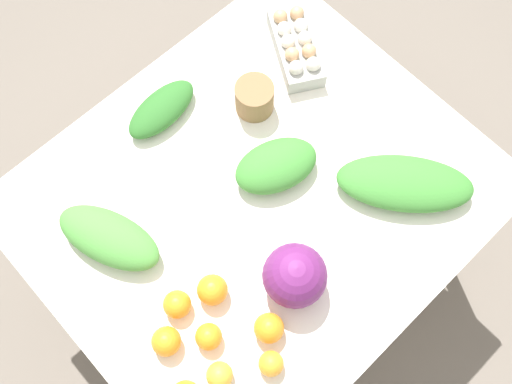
{
  "coord_description": "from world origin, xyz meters",
  "views": [
    {
      "loc": [
        0.39,
        0.41,
        2.26
      ],
      "look_at": [
        0.0,
        0.0,
        0.76
      ],
      "focal_mm": 40.0,
      "sensor_mm": 36.0,
      "label": 1
    }
  ],
  "objects_px": {
    "paper_bag": "(254,98)",
    "orange_4": "(212,290)",
    "orange_3": "(177,304)",
    "orange_6": "(219,375)",
    "orange_5": "(166,341)",
    "greens_bunch_beet_tops": "(276,166)",
    "egg_carton": "(296,45)",
    "greens_bunch_chard": "(109,238)",
    "orange_0": "(209,337)",
    "orange_1": "(271,364)",
    "orange_2": "(269,328)",
    "cabbage_purple": "(295,276)",
    "greens_bunch_scallion": "(405,184)",
    "greens_bunch_dandelion": "(161,109)"
  },
  "relations": [
    {
      "from": "paper_bag",
      "to": "orange_4",
      "type": "distance_m",
      "value": 0.58
    },
    {
      "from": "orange_3",
      "to": "orange_6",
      "type": "relative_size",
      "value": 1.1
    },
    {
      "from": "orange_3",
      "to": "orange_5",
      "type": "distance_m",
      "value": 0.1
    },
    {
      "from": "greens_bunch_beet_tops",
      "to": "paper_bag",
      "type": "bearing_deg",
      "value": -117.35
    },
    {
      "from": "egg_carton",
      "to": "orange_4",
      "type": "relative_size",
      "value": 3.66
    },
    {
      "from": "greens_bunch_chard",
      "to": "orange_0",
      "type": "distance_m",
      "value": 0.38
    },
    {
      "from": "orange_1",
      "to": "orange_4",
      "type": "xyz_separation_m",
      "value": [
        -0.02,
        -0.24,
        0.01
      ]
    },
    {
      "from": "orange_2",
      "to": "orange_0",
      "type": "bearing_deg",
      "value": -35.58
    },
    {
      "from": "orange_2",
      "to": "orange_4",
      "type": "bearing_deg",
      "value": -76.82
    },
    {
      "from": "cabbage_purple",
      "to": "greens_bunch_chard",
      "type": "xyz_separation_m",
      "value": [
        0.28,
        -0.42,
        -0.04
      ]
    },
    {
      "from": "cabbage_purple",
      "to": "orange_4",
      "type": "distance_m",
      "value": 0.22
    },
    {
      "from": "orange_1",
      "to": "orange_2",
      "type": "relative_size",
      "value": 0.82
    },
    {
      "from": "greens_bunch_beet_tops",
      "to": "orange_6",
      "type": "relative_size",
      "value": 3.59
    },
    {
      "from": "greens_bunch_beet_tops",
      "to": "greens_bunch_scallion",
      "type": "relative_size",
      "value": 0.63
    },
    {
      "from": "orange_2",
      "to": "cabbage_purple",
      "type": "bearing_deg",
      "value": -161.02
    },
    {
      "from": "greens_bunch_scallion",
      "to": "paper_bag",
      "type": "bearing_deg",
      "value": -75.74
    },
    {
      "from": "cabbage_purple",
      "to": "orange_3",
      "type": "bearing_deg",
      "value": -31.18
    },
    {
      "from": "egg_carton",
      "to": "paper_bag",
      "type": "xyz_separation_m",
      "value": [
        0.22,
        0.05,
        0.01
      ]
    },
    {
      "from": "greens_bunch_beet_tops",
      "to": "greens_bunch_scallion",
      "type": "distance_m",
      "value": 0.36
    },
    {
      "from": "paper_bag",
      "to": "orange_0",
      "type": "relative_size",
      "value": 1.66
    },
    {
      "from": "orange_0",
      "to": "orange_4",
      "type": "bearing_deg",
      "value": -136.65
    },
    {
      "from": "greens_bunch_beet_tops",
      "to": "orange_0",
      "type": "relative_size",
      "value": 3.48
    },
    {
      "from": "cabbage_purple",
      "to": "greens_bunch_chard",
      "type": "relative_size",
      "value": 0.56
    },
    {
      "from": "greens_bunch_beet_tops",
      "to": "orange_3",
      "type": "height_order",
      "value": "greens_bunch_beet_tops"
    },
    {
      "from": "cabbage_purple",
      "to": "orange_5",
      "type": "distance_m",
      "value": 0.37
    },
    {
      "from": "egg_carton",
      "to": "greens_bunch_beet_tops",
      "type": "xyz_separation_m",
      "value": [
        0.32,
        0.25,
        0.0
      ]
    },
    {
      "from": "orange_2",
      "to": "orange_1",
      "type": "bearing_deg",
      "value": 49.8
    },
    {
      "from": "greens_bunch_dandelion",
      "to": "orange_5",
      "type": "xyz_separation_m",
      "value": [
        0.42,
        0.52,
        0.01
      ]
    },
    {
      "from": "cabbage_purple",
      "to": "greens_bunch_scallion",
      "type": "bearing_deg",
      "value": 177.18
    },
    {
      "from": "cabbage_purple",
      "to": "orange_5",
      "type": "height_order",
      "value": "cabbage_purple"
    },
    {
      "from": "orange_0",
      "to": "orange_6",
      "type": "relative_size",
      "value": 1.03
    },
    {
      "from": "greens_bunch_beet_tops",
      "to": "orange_4",
      "type": "distance_m",
      "value": 0.39
    },
    {
      "from": "egg_carton",
      "to": "paper_bag",
      "type": "relative_size",
      "value": 2.59
    },
    {
      "from": "orange_0",
      "to": "orange_5",
      "type": "height_order",
      "value": "orange_5"
    },
    {
      "from": "egg_carton",
      "to": "greens_bunch_chard",
      "type": "distance_m",
      "value": 0.8
    },
    {
      "from": "paper_bag",
      "to": "greens_bunch_beet_tops",
      "type": "xyz_separation_m",
      "value": [
        0.1,
        0.2,
        -0.01
      ]
    },
    {
      "from": "greens_bunch_dandelion",
      "to": "orange_3",
      "type": "bearing_deg",
      "value": 54.15
    },
    {
      "from": "paper_bag",
      "to": "orange_2",
      "type": "distance_m",
      "value": 0.67
    },
    {
      "from": "egg_carton",
      "to": "greens_bunch_chard",
      "type": "bearing_deg",
      "value": -53.71
    },
    {
      "from": "orange_0",
      "to": "cabbage_purple",
      "type": "bearing_deg",
      "value": 170.36
    },
    {
      "from": "orange_3",
      "to": "orange_1",
      "type": "bearing_deg",
      "value": 105.45
    },
    {
      "from": "greens_bunch_beet_tops",
      "to": "orange_3",
      "type": "xyz_separation_m",
      "value": [
        0.46,
        0.1,
        -0.01
      ]
    },
    {
      "from": "orange_1",
      "to": "orange_5",
      "type": "height_order",
      "value": "orange_5"
    },
    {
      "from": "greens_bunch_scallion",
      "to": "orange_0",
      "type": "xyz_separation_m",
      "value": [
        0.68,
        -0.06,
        -0.01
      ]
    },
    {
      "from": "orange_3",
      "to": "orange_2",
      "type": "bearing_deg",
      "value": 122.45
    },
    {
      "from": "greens_bunch_scallion",
      "to": "orange_1",
      "type": "distance_m",
      "value": 0.61
    },
    {
      "from": "greens_bunch_scallion",
      "to": "orange_5",
      "type": "height_order",
      "value": "greens_bunch_scallion"
    },
    {
      "from": "cabbage_purple",
      "to": "orange_6",
      "type": "bearing_deg",
      "value": 8.32
    },
    {
      "from": "cabbage_purple",
      "to": "orange_1",
      "type": "bearing_deg",
      "value": 30.6
    },
    {
      "from": "cabbage_purple",
      "to": "egg_carton",
      "type": "distance_m",
      "value": 0.73
    }
  ]
}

